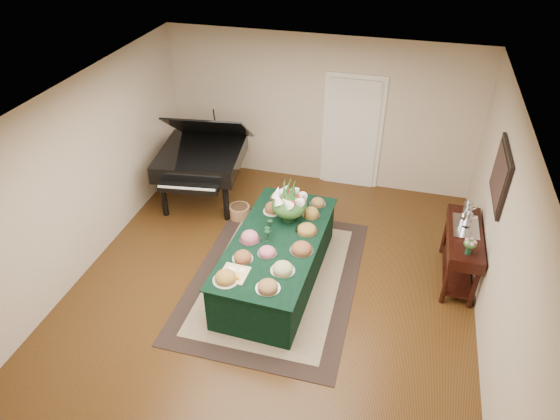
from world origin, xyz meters
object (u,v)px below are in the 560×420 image
(buffet_table, at_px, (277,259))
(floral_centerpiece, at_px, (289,202))
(grand_piano, at_px, (201,157))
(mahogany_sideboard, at_px, (463,243))

(buffet_table, distance_m, floral_centerpiece, 0.83)
(floral_centerpiece, bearing_deg, grand_piano, 146.78)
(floral_centerpiece, xyz_separation_m, grand_piano, (-1.84, 1.21, -0.18))
(grand_piano, bearing_deg, floral_centerpiece, -33.22)
(floral_centerpiece, distance_m, mahogany_sideboard, 2.47)
(floral_centerpiece, relative_size, mahogany_sideboard, 0.39)
(mahogany_sideboard, bearing_deg, grand_piano, 166.72)
(buffet_table, height_order, grand_piano, grand_piano)
(buffet_table, bearing_deg, mahogany_sideboard, 15.67)
(floral_centerpiece, distance_m, grand_piano, 2.21)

